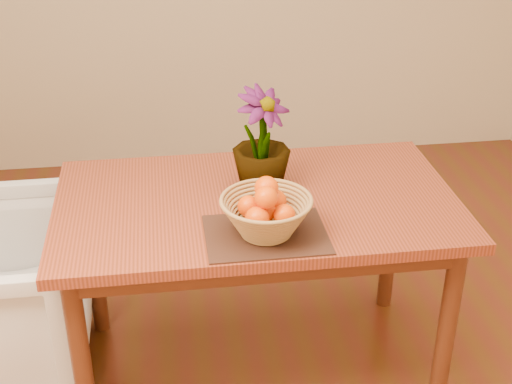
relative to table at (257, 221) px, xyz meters
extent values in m
cube|color=maroon|center=(0.00, 0.00, 0.07)|extent=(1.40, 0.80, 0.04)
cube|color=#4A2211|center=(0.00, 0.00, 0.01)|extent=(1.28, 0.68, 0.08)
cylinder|color=#4A2211|center=(-0.62, -0.32, -0.31)|extent=(0.06, 0.06, 0.71)
cylinder|color=#4A2211|center=(0.62, -0.32, -0.31)|extent=(0.06, 0.06, 0.71)
cylinder|color=#4A2211|center=(-0.62, 0.32, -0.31)|extent=(0.06, 0.06, 0.71)
cylinder|color=#4A2211|center=(0.62, 0.32, -0.31)|extent=(0.06, 0.06, 0.71)
cube|color=#341B13|center=(0.00, -0.24, 0.09)|extent=(0.39, 0.29, 0.01)
cylinder|color=#A47844|center=(0.00, -0.24, 0.10)|extent=(0.15, 0.15, 0.01)
sphere|color=#ED5403|center=(0.00, -0.24, 0.17)|extent=(0.06, 0.06, 0.06)
sphere|color=#ED5403|center=(0.03, -0.19, 0.18)|extent=(0.08, 0.08, 0.08)
sphere|color=#ED5403|center=(-0.06, -0.21, 0.18)|extent=(0.07, 0.07, 0.07)
sphere|color=#ED5403|center=(-0.04, -0.30, 0.18)|extent=(0.08, 0.08, 0.08)
sphere|color=#ED5403|center=(0.05, -0.28, 0.18)|extent=(0.07, 0.07, 0.07)
sphere|color=#ED5403|center=(0.00, -0.21, 0.24)|extent=(0.08, 0.08, 0.08)
sphere|color=#ED5403|center=(-0.01, -0.27, 0.24)|extent=(0.07, 0.07, 0.07)
imported|color=#204E16|center=(0.03, 0.09, 0.27)|extent=(0.29, 0.29, 0.37)
camera|label=1|loc=(-0.31, -2.16, 1.28)|focal=50.00mm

